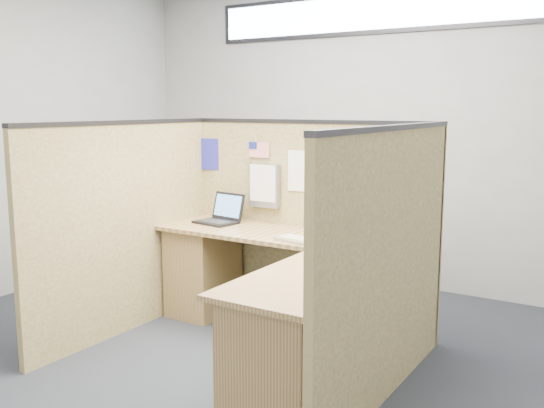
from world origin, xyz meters
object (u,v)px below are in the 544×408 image
Objects in this scene: keyboard at (305,241)px; mouse at (356,244)px; l_desk at (278,298)px; laptop at (220,215)px.

mouse reaches higher than keyboard.
keyboard is (0.09, 0.19, 0.35)m from l_desk.
laptop is (-0.83, 0.48, 0.39)m from l_desk.
l_desk is 4.28× the size of keyboard.
l_desk is at bearing -105.08° from keyboard.
laptop is at bearing 173.01° from keyboard.
laptop is at bearing 169.37° from mouse.
mouse is at bearing -2.97° from laptop.
mouse is (0.34, 0.06, 0.01)m from keyboard.
mouse is at bearing 20.59° from keyboard.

